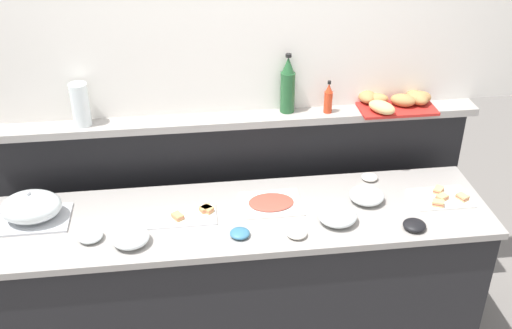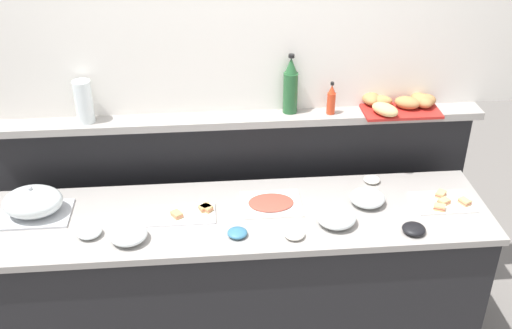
{
  "view_description": "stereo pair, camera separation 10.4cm",
  "coord_description": "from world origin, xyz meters",
  "views": [
    {
      "loc": [
        -0.24,
        -2.48,
        2.69
      ],
      "look_at": [
        0.09,
        0.1,
        1.16
      ],
      "focal_mm": 43.81,
      "sensor_mm": 36.0,
      "label": 1
    },
    {
      "loc": [
        -0.14,
        -2.49,
        2.69
      ],
      "look_at": [
        0.09,
        0.1,
        1.16
      ],
      "focal_mm": 43.81,
      "sensor_mm": 36.0,
      "label": 2
    }
  ],
  "objects": [
    {
      "name": "water_carafe",
      "position": [
        -0.75,
        0.41,
        1.38
      ],
      "size": [
        0.09,
        0.09,
        0.22
      ],
      "primitive_type": "cylinder",
      "color": "silver",
      "rests_on": "back_ledge_unit"
    },
    {
      "name": "cold_cuts_platter",
      "position": [
        0.16,
        0.07,
        0.95
      ],
      "size": [
        0.3,
        0.24,
        0.02
      ],
      "color": "white",
      "rests_on": "buffet_counter"
    },
    {
      "name": "glass_bowl_medium",
      "position": [
        0.45,
        -0.12,
        0.97
      ],
      "size": [
        0.19,
        0.19,
        0.08
      ],
      "color": "silver",
      "rests_on": "buffet_counter"
    },
    {
      "name": "condiment_bowl_red",
      "position": [
        -0.02,
        -0.17,
        0.95
      ],
      "size": [
        0.09,
        0.09,
        0.03
      ],
      "primitive_type": "ellipsoid",
      "color": "teal",
      "rests_on": "buffet_counter"
    },
    {
      "name": "condiment_bowl_cream",
      "position": [
        0.71,
        0.24,
        0.95
      ],
      "size": [
        0.09,
        0.09,
        0.03
      ],
      "primitive_type": "ellipsoid",
      "color": "silver",
      "rests_on": "buffet_counter"
    },
    {
      "name": "serving_cloche",
      "position": [
        -0.99,
        0.08,
        1.01
      ],
      "size": [
        0.34,
        0.24,
        0.17
      ],
      "color": "#B7BABF",
      "rests_on": "buffet_counter"
    },
    {
      "name": "sandwich_platter_front",
      "position": [
        1.02,
        0.0,
        0.95
      ],
      "size": [
        0.29,
        0.2,
        0.04
      ],
      "color": "white",
      "rests_on": "buffet_counter"
    },
    {
      "name": "condiment_bowl_dark",
      "position": [
        0.24,
        -0.2,
        0.95
      ],
      "size": [
        0.1,
        0.1,
        0.03
      ],
      "primitive_type": "ellipsoid",
      "color": "silver",
      "rests_on": "buffet_counter"
    },
    {
      "name": "back_ledge_unit",
      "position": [
        0.0,
        0.49,
        0.67
      ],
      "size": [
        2.61,
        0.22,
        1.27
      ],
      "color": "black",
      "rests_on": "ground_plane"
    },
    {
      "name": "glass_bowl_extra",
      "position": [
        -0.52,
        -0.16,
        0.97
      ],
      "size": [
        0.17,
        0.17,
        0.07
      ],
      "color": "silver",
      "rests_on": "buffet_counter"
    },
    {
      "name": "sandwich_platter_rear",
      "position": [
        -0.27,
        0.01,
        0.95
      ],
      "size": [
        0.34,
        0.17,
        0.04
      ],
      "color": "white",
      "rests_on": "buffet_counter"
    },
    {
      "name": "ground_plane",
      "position": [
        0.0,
        0.6,
        0.0
      ],
      "size": [
        12.0,
        12.0,
        0.0
      ],
      "primitive_type": "plane",
      "color": "slate"
    },
    {
      "name": "buffet_counter",
      "position": [
        0.0,
        0.0,
        0.47
      ],
      "size": [
        2.45,
        0.62,
        0.94
      ],
      "color": "black",
      "rests_on": "ground_plane"
    },
    {
      "name": "condiment_bowl_teal",
      "position": [
        0.8,
        -0.22,
        0.96
      ],
      "size": [
        0.11,
        0.11,
        0.04
      ],
      "primitive_type": "ellipsoid",
      "color": "black",
      "rests_on": "buffet_counter"
    },
    {
      "name": "bread_basket",
      "position": [
        0.87,
        0.41,
        1.31
      ],
      "size": [
        0.4,
        0.31,
        0.08
      ],
      "color": "#B2231E",
      "rests_on": "back_ledge_unit"
    },
    {
      "name": "glass_bowl_large",
      "position": [
        0.64,
        0.04,
        0.97
      ],
      "size": [
        0.17,
        0.17,
        0.07
      ],
      "color": "silver",
      "rests_on": "buffet_counter"
    },
    {
      "name": "wine_bottle_green",
      "position": [
        0.29,
        0.44,
        1.41
      ],
      "size": [
        0.08,
        0.08,
        0.32
      ],
      "color": "#23562D",
      "rests_on": "back_ledge_unit"
    },
    {
      "name": "glass_bowl_small",
      "position": [
        -0.71,
        -0.11,
        0.96
      ],
      "size": [
        0.12,
        0.12,
        0.05
      ],
      "color": "silver",
      "rests_on": "buffet_counter"
    },
    {
      "name": "hot_sauce_bottle",
      "position": [
        0.5,
        0.4,
        1.35
      ],
      "size": [
        0.04,
        0.04,
        0.18
      ],
      "color": "red",
      "rests_on": "back_ledge_unit"
    }
  ]
}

